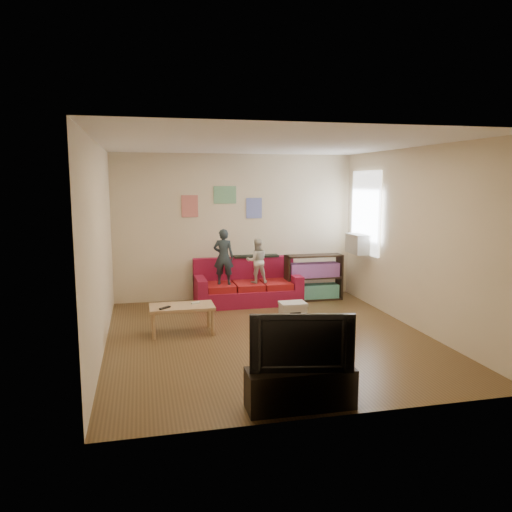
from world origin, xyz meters
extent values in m
cube|color=brown|center=(0.00, 0.00, -0.01)|extent=(4.50, 5.00, 0.01)
cube|color=white|center=(0.00, 0.00, 2.71)|extent=(4.50, 5.00, 0.01)
cube|color=beige|center=(0.00, 2.50, 1.35)|extent=(4.50, 0.01, 2.70)
cube|color=beige|center=(0.00, -2.50, 1.35)|extent=(4.50, 0.01, 2.70)
cube|color=beige|center=(-2.25, 0.00, 1.35)|extent=(0.01, 5.00, 2.70)
cube|color=beige|center=(2.25, 0.00, 1.35)|extent=(0.01, 5.00, 2.70)
cube|color=maroon|center=(0.12, 2.00, 0.14)|extent=(1.88, 0.85, 0.28)
cube|color=maroon|center=(0.12, 2.34, 0.54)|extent=(1.88, 0.17, 0.52)
cube|color=maroon|center=(-0.74, 2.00, 0.40)|extent=(0.17, 0.85, 0.24)
cube|color=maroon|center=(0.98, 2.00, 0.40)|extent=(0.17, 0.85, 0.24)
cube|color=maroon|center=(-0.40, 1.93, 0.34)|extent=(0.49, 0.64, 0.11)
cube|color=maroon|center=(0.12, 1.93, 0.34)|extent=(0.49, 0.64, 0.11)
cube|color=maroon|center=(0.63, 1.93, 0.34)|extent=(0.49, 0.64, 0.11)
cube|color=black|center=(0.35, 2.34, 0.81)|extent=(0.85, 0.21, 0.04)
imported|color=#253138|center=(-0.33, 1.90, 0.89)|extent=(0.41, 0.34, 0.98)
imported|color=silver|center=(0.27, 1.90, 0.79)|extent=(0.39, 0.31, 0.79)
cube|color=tan|center=(-1.18, 0.45, 0.39)|extent=(0.92, 0.51, 0.05)
cylinder|color=tan|center=(-1.60, 0.24, 0.18)|extent=(0.06, 0.06, 0.37)
cylinder|color=tan|center=(-0.77, 0.24, 0.18)|extent=(0.06, 0.06, 0.37)
cylinder|color=tan|center=(-1.60, 0.66, 0.18)|extent=(0.06, 0.06, 0.37)
cylinder|color=tan|center=(-0.77, 0.66, 0.18)|extent=(0.06, 0.06, 0.37)
cube|color=black|center=(-1.43, 0.33, 0.43)|extent=(0.17, 0.16, 0.02)
cube|color=silver|center=(-0.98, 0.50, 0.43)|extent=(0.13, 0.08, 0.03)
cube|color=black|center=(0.86, 2.00, 0.42)|extent=(0.03, 0.32, 0.85)
cube|color=black|center=(1.89, 2.00, 0.42)|extent=(0.03, 0.32, 0.85)
cube|color=black|center=(1.38, 2.00, 0.02)|extent=(1.06, 0.32, 0.03)
cube|color=black|center=(1.38, 2.00, 0.83)|extent=(1.06, 0.32, 0.03)
cube|color=black|center=(1.38, 2.00, 0.42)|extent=(1.00, 0.32, 0.03)
cube|color=teal|center=(1.38, 2.00, 0.16)|extent=(0.93, 0.27, 0.25)
cube|color=#763F8C|center=(1.38, 2.00, 0.57)|extent=(0.93, 0.27, 0.25)
cube|color=white|center=(2.22, 1.65, 1.64)|extent=(0.04, 1.08, 1.48)
cube|color=#B7B2A3|center=(2.10, 1.65, 1.08)|extent=(0.28, 0.55, 0.35)
cube|color=#D87266|center=(-0.85, 2.48, 1.75)|extent=(0.30, 0.01, 0.40)
cube|color=#72B27F|center=(-0.20, 2.48, 1.95)|extent=(0.42, 0.01, 0.32)
cube|color=#727FCC|center=(0.35, 2.48, 1.70)|extent=(0.30, 0.01, 0.38)
cube|color=beige|center=(0.60, 0.78, 0.12)|extent=(0.39, 0.29, 0.24)
cube|color=beige|center=(0.60, 0.78, 0.26)|extent=(0.41, 0.31, 0.05)
cube|color=black|center=(0.60, 0.63, 0.13)|extent=(0.18, 0.00, 0.06)
cube|color=black|center=(-0.26, -2.25, 0.20)|extent=(1.07, 0.37, 0.40)
imported|color=black|center=(-0.26, -2.25, 0.68)|extent=(1.00, 0.33, 0.57)
sphere|color=white|center=(0.85, 0.64, 0.05)|extent=(0.11, 0.11, 0.09)
camera|label=1|loc=(-1.72, -6.65, 2.20)|focal=35.00mm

